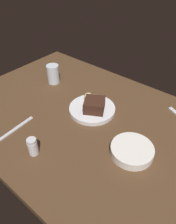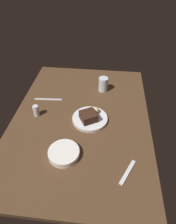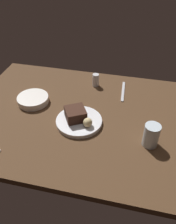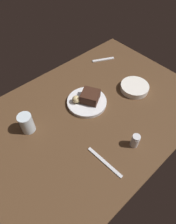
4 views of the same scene
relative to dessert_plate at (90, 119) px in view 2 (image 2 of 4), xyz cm
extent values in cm
cube|color=#4C331E|center=(-1.60, -5.86, -2.49)|extent=(120.00, 84.00, 3.00)
cylinder|color=silver|center=(0.00, 0.00, 0.00)|extent=(21.42, 21.42, 1.97)
cube|color=#381E14|center=(1.80, -0.68, 3.63)|extent=(12.19, 12.24, 5.29)
sphere|color=#DBC184|center=(-4.84, 3.09, 3.06)|extent=(4.15, 4.15, 4.15)
cylinder|color=silver|center=(-0.85, -33.63, 2.02)|extent=(3.72, 3.72, 6.02)
cylinder|color=silver|center=(-0.85, -33.63, 5.63)|extent=(3.53, 3.53, 1.20)
cylinder|color=silver|center=(-32.47, 6.17, 4.14)|extent=(6.57, 6.57, 10.24)
cylinder|color=white|center=(27.42, -10.44, 0.71)|extent=(16.05, 16.05, 3.38)
cube|color=silver|center=(33.90, 21.56, -0.64)|extent=(14.17, 8.43, 0.70)
cube|color=silver|center=(-17.00, -30.74, -0.74)|extent=(2.60, 19.05, 0.50)
camera|label=1|loc=(48.14, -60.73, 61.79)|focal=34.14mm
camera|label=2|loc=(86.05, 8.48, 82.45)|focal=31.37mm
camera|label=3|loc=(-23.18, 80.56, 73.15)|focal=38.28mm
camera|label=4|loc=(-45.22, -51.43, 76.98)|focal=30.37mm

